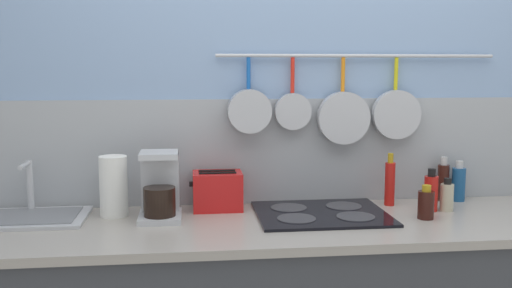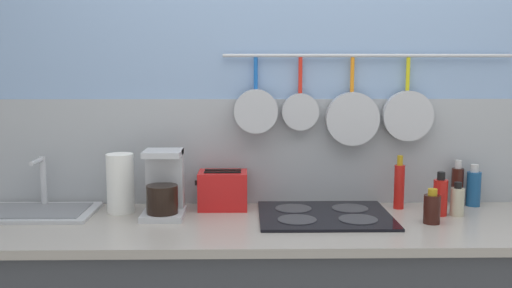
{
  "view_description": "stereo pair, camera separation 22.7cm",
  "coord_description": "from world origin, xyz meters",
  "px_view_note": "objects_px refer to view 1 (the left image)",
  "views": [
    {
      "loc": [
        -0.54,
        -2.23,
        1.51
      ],
      "look_at": [
        -0.27,
        0.0,
        1.21
      ],
      "focal_mm": 40.0,
      "sensor_mm": 36.0,
      "label": 1
    },
    {
      "loc": [
        -0.31,
        -2.25,
        1.51
      ],
      "look_at": [
        -0.27,
        0.0,
        1.21
      ],
      "focal_mm": 40.0,
      "sensor_mm": 36.0,
      "label": 2
    }
  ],
  "objects_px": {
    "bottle_dish_soap": "(443,181)",
    "toaster": "(217,191)",
    "bottle_olive_oil": "(426,204)",
    "bottle_cooking_wine": "(447,196)",
    "bottle_hot_sauce": "(431,192)",
    "bottle_sesame_oil": "(390,182)",
    "paper_towel_roll": "(114,186)",
    "bottle_vinegar": "(459,183)",
    "coffee_maker": "(160,190)"
  },
  "relations": [
    {
      "from": "paper_towel_roll",
      "to": "toaster",
      "type": "xyz_separation_m",
      "value": [
        0.44,
        0.06,
        -0.04
      ]
    },
    {
      "from": "bottle_olive_oil",
      "to": "bottle_hot_sauce",
      "type": "height_order",
      "value": "bottle_hot_sauce"
    },
    {
      "from": "toaster",
      "to": "coffee_maker",
      "type": "bearing_deg",
      "value": -154.8
    },
    {
      "from": "bottle_dish_soap",
      "to": "toaster",
      "type": "bearing_deg",
      "value": -177.66
    },
    {
      "from": "toaster",
      "to": "bottle_cooking_wine",
      "type": "height_order",
      "value": "toaster"
    },
    {
      "from": "coffee_maker",
      "to": "bottle_sesame_oil",
      "type": "height_order",
      "value": "coffee_maker"
    },
    {
      "from": "coffee_maker",
      "to": "bottle_hot_sauce",
      "type": "height_order",
      "value": "coffee_maker"
    },
    {
      "from": "toaster",
      "to": "bottle_dish_soap",
      "type": "xyz_separation_m",
      "value": [
        1.07,
        0.04,
        0.01
      ]
    },
    {
      "from": "bottle_cooking_wine",
      "to": "bottle_vinegar",
      "type": "relative_size",
      "value": 0.76
    },
    {
      "from": "bottle_olive_oil",
      "to": "bottle_dish_soap",
      "type": "bearing_deg",
      "value": 54.83
    },
    {
      "from": "bottle_sesame_oil",
      "to": "bottle_cooking_wine",
      "type": "distance_m",
      "value": 0.25
    },
    {
      "from": "bottle_sesame_oil",
      "to": "bottle_dish_soap",
      "type": "bearing_deg",
      "value": 11.71
    },
    {
      "from": "paper_towel_roll",
      "to": "bottle_sesame_oil",
      "type": "xyz_separation_m",
      "value": [
        1.23,
        0.04,
        -0.02
      ]
    },
    {
      "from": "coffee_maker",
      "to": "bottle_dish_soap",
      "type": "height_order",
      "value": "coffee_maker"
    },
    {
      "from": "bottle_olive_oil",
      "to": "bottle_vinegar",
      "type": "distance_m",
      "value": 0.41
    },
    {
      "from": "bottle_olive_oil",
      "to": "bottle_cooking_wine",
      "type": "xyz_separation_m",
      "value": [
        0.15,
        0.12,
        0.0
      ]
    },
    {
      "from": "paper_towel_roll",
      "to": "bottle_cooking_wine",
      "type": "bearing_deg",
      "value": -3.36
    },
    {
      "from": "bottle_hot_sauce",
      "to": "bottle_vinegar",
      "type": "bearing_deg",
      "value": 38.38
    },
    {
      "from": "bottle_hot_sauce",
      "to": "bottle_sesame_oil",
      "type": "bearing_deg",
      "value": 140.13
    },
    {
      "from": "paper_towel_roll",
      "to": "bottle_dish_soap",
      "type": "relative_size",
      "value": 1.23
    },
    {
      "from": "paper_towel_roll",
      "to": "bottle_vinegar",
      "type": "distance_m",
      "value": 1.58
    },
    {
      "from": "bottle_olive_oil",
      "to": "bottle_vinegar",
      "type": "bearing_deg",
      "value": 45.59
    },
    {
      "from": "bottle_hot_sauce",
      "to": "bottle_dish_soap",
      "type": "xyz_separation_m",
      "value": [
        0.14,
        0.18,
        0.01
      ]
    },
    {
      "from": "coffee_maker",
      "to": "bottle_hot_sauce",
      "type": "relative_size",
      "value": 1.5
    },
    {
      "from": "coffee_maker",
      "to": "bottle_vinegar",
      "type": "xyz_separation_m",
      "value": [
        1.38,
        0.15,
        -0.03
      ]
    },
    {
      "from": "bottle_sesame_oil",
      "to": "bottle_vinegar",
      "type": "bearing_deg",
      "value": 7.25
    },
    {
      "from": "bottle_olive_oil",
      "to": "bottle_vinegar",
      "type": "height_order",
      "value": "bottle_vinegar"
    },
    {
      "from": "paper_towel_roll",
      "to": "bottle_cooking_wine",
      "type": "xyz_separation_m",
      "value": [
        1.44,
        -0.08,
        -0.06
      ]
    },
    {
      "from": "paper_towel_roll",
      "to": "coffee_maker",
      "type": "xyz_separation_m",
      "value": [
        0.2,
        -0.06,
        -0.01
      ]
    },
    {
      "from": "toaster",
      "to": "bottle_dish_soap",
      "type": "bearing_deg",
      "value": 2.34
    },
    {
      "from": "paper_towel_roll",
      "to": "toaster",
      "type": "relative_size",
      "value": 1.11
    },
    {
      "from": "bottle_olive_oil",
      "to": "bottle_vinegar",
      "type": "relative_size",
      "value": 0.75
    },
    {
      "from": "bottle_hot_sauce",
      "to": "bottle_cooking_wine",
      "type": "relative_size",
      "value": 1.29
    },
    {
      "from": "paper_towel_roll",
      "to": "bottle_olive_oil",
      "type": "height_order",
      "value": "paper_towel_roll"
    },
    {
      "from": "bottle_sesame_oil",
      "to": "coffee_maker",
      "type": "bearing_deg",
      "value": -174.43
    },
    {
      "from": "bottle_sesame_oil",
      "to": "paper_towel_roll",
      "type": "bearing_deg",
      "value": -178.01
    },
    {
      "from": "bottle_dish_soap",
      "to": "bottle_vinegar",
      "type": "xyz_separation_m",
      "value": [
        0.07,
        -0.01,
        -0.01
      ]
    },
    {
      "from": "coffee_maker",
      "to": "paper_towel_roll",
      "type": "bearing_deg",
      "value": 163.54
    },
    {
      "from": "paper_towel_roll",
      "to": "bottle_vinegar",
      "type": "xyz_separation_m",
      "value": [
        1.58,
        0.09,
        -0.04
      ]
    },
    {
      "from": "bottle_vinegar",
      "to": "paper_towel_roll",
      "type": "bearing_deg",
      "value": -176.83
    },
    {
      "from": "bottle_sesame_oil",
      "to": "bottle_hot_sauce",
      "type": "height_order",
      "value": "bottle_sesame_oil"
    },
    {
      "from": "bottle_cooking_wine",
      "to": "bottle_dish_soap",
      "type": "height_order",
      "value": "bottle_dish_soap"
    },
    {
      "from": "bottle_dish_soap",
      "to": "bottle_vinegar",
      "type": "distance_m",
      "value": 0.07
    },
    {
      "from": "coffee_maker",
      "to": "toaster",
      "type": "distance_m",
      "value": 0.27
    },
    {
      "from": "toaster",
      "to": "bottle_hot_sauce",
      "type": "height_order",
      "value": "bottle_hot_sauce"
    },
    {
      "from": "bottle_sesame_oil",
      "to": "bottle_vinegar",
      "type": "relative_size",
      "value": 1.26
    },
    {
      "from": "toaster",
      "to": "bottle_hot_sauce",
      "type": "distance_m",
      "value": 0.94
    },
    {
      "from": "toaster",
      "to": "bottle_cooking_wine",
      "type": "xyz_separation_m",
      "value": [
        1.0,
        -0.14,
        -0.02
      ]
    },
    {
      "from": "bottle_cooking_wine",
      "to": "bottle_hot_sauce",
      "type": "bearing_deg",
      "value": 174.26
    },
    {
      "from": "bottle_olive_oil",
      "to": "bottle_dish_soap",
      "type": "distance_m",
      "value": 0.37
    }
  ]
}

